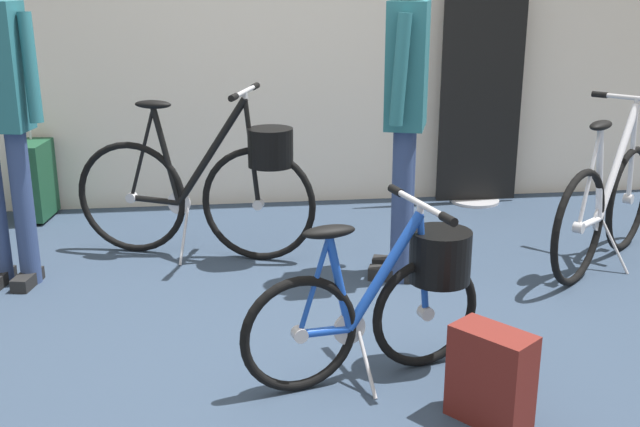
{
  "coord_description": "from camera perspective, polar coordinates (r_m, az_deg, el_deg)",
  "views": [
    {
      "loc": [
        -0.35,
        -3.27,
        1.62
      ],
      "look_at": [
        0.08,
        0.18,
        0.55
      ],
      "focal_mm": 43.53,
      "sensor_mm": 36.0,
      "label": 1
    }
  ],
  "objects": [
    {
      "name": "display_bike_left",
      "position": [
        4.58,
        -7.9,
        2.26
      ],
      "size": [
        1.41,
        0.6,
        1.02
      ],
      "color": "black",
      "rests_on": "ground_plane"
    },
    {
      "name": "ground_plane",
      "position": [
        3.67,
        -0.84,
        -9.11
      ],
      "size": [
        7.02,
        7.02,
        0.0
      ],
      "primitive_type": "plane",
      "color": "#2D3D51"
    },
    {
      "name": "folding_bike_foreground",
      "position": [
        3.24,
        5.41,
        -5.72
      ],
      "size": [
        1.05,
        0.52,
        0.76
      ],
      "color": "black",
      "rests_on": "ground_plane"
    },
    {
      "name": "floor_banner_stand",
      "position": [
        5.76,
        11.71,
        7.61
      ],
      "size": [
        0.6,
        0.36,
        1.58
      ],
      "color": "#B7B7BC",
      "rests_on": "ground_plane"
    },
    {
      "name": "backpack_on_floor",
      "position": [
        3.03,
        12.51,
        -11.64
      ],
      "size": [
        0.31,
        0.34,
        0.37
      ],
      "color": "maroon",
      "rests_on": "ground_plane"
    },
    {
      "name": "rolling_suitcase",
      "position": [
        5.66,
        -20.2,
        2.37
      ],
      "size": [
        0.23,
        0.38,
        0.83
      ],
      "color": "#19472D",
      "rests_on": "ground_plane"
    },
    {
      "name": "visitor_browsing",
      "position": [
        4.15,
        6.34,
        8.59
      ],
      "size": [
        0.35,
        0.51,
        1.75
      ],
      "color": "navy",
      "rests_on": "ground_plane"
    },
    {
      "name": "display_bike_right",
      "position": [
        4.72,
        20.26,
        0.56
      ],
      "size": [
        1.05,
        0.96,
        0.96
      ],
      "color": "black",
      "rests_on": "ground_plane"
    }
  ]
}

